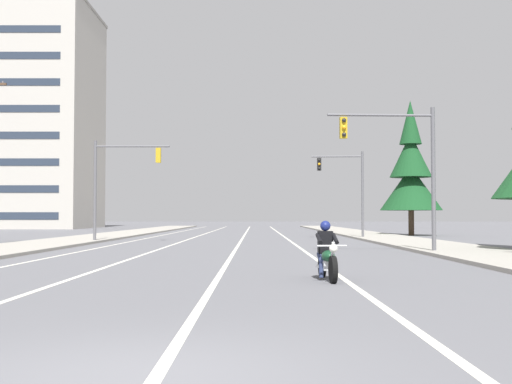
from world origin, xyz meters
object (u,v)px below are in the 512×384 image
Objects in this scene: traffic_signal_near_right at (403,157)px; traffic_signal_mid_right at (349,182)px; conifer_tree_right_verge_far at (411,173)px; apartment_building_far_left_block at (11,117)px; motorcycle_with_rider at (327,256)px; traffic_signal_near_left at (117,175)px.

traffic_signal_near_right is 1.00× the size of traffic_signal_mid_right.
apartment_building_far_left_block is at bearing 143.57° from conifer_tree_right_verge_far.
traffic_signal_mid_right is at bearing 88.93° from traffic_signal_near_right.
motorcycle_with_rider is at bearing -99.14° from traffic_signal_mid_right.
motorcycle_with_rider is 0.35× the size of traffic_signal_near_right.
traffic_signal_near_right is 19.07m from traffic_signal_near_left.
traffic_signal_mid_right is at bearing 80.86° from motorcycle_with_rider.
traffic_signal_near_right is 0.21× the size of apartment_building_far_left_block.
conifer_tree_right_verge_far is at bearing 50.21° from traffic_signal_mid_right.
traffic_signal_near_right is at bearing -39.48° from traffic_signal_near_left.
traffic_signal_near_right is 73.02m from apartment_building_far_left_block.
traffic_signal_mid_right is at bearing -129.79° from conifer_tree_right_verge_far.
apartment_building_far_left_block is at bearing 116.15° from motorcycle_with_rider.
traffic_signal_near_right is 18.70m from traffic_signal_mid_right.
motorcycle_with_rider is 0.35× the size of traffic_signal_mid_right.
traffic_signal_near_left is at bearing 140.52° from traffic_signal_near_right.
conifer_tree_right_verge_far is (11.09, 37.46, 4.56)m from motorcycle_with_rider.
conifer_tree_right_verge_far reaches higher than traffic_signal_near_left.
apartment_building_far_left_block reaches higher than motorcycle_with_rider.
apartment_building_far_left_block is at bearing 133.82° from traffic_signal_mid_right.
traffic_signal_near_left is 0.55× the size of conifer_tree_right_verge_far.
traffic_signal_near_left is 16.44m from traffic_signal_mid_right.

